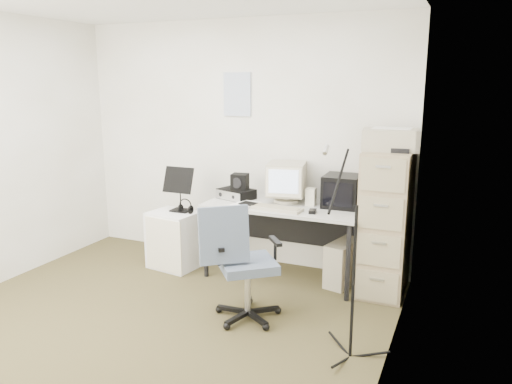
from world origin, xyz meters
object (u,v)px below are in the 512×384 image
at_px(desk, 284,241).
at_px(office_chair, 248,262).
at_px(side_cart, 174,240).
at_px(filing_cabinet, 386,223).

relative_size(desk, office_chair, 1.57).
height_order(desk, side_cart, desk).
distance_m(desk, side_cart, 1.15).
bearing_deg(desk, filing_cabinet, 1.81).
height_order(filing_cabinet, desk, filing_cabinet).
distance_m(filing_cabinet, side_cart, 2.12).
height_order(filing_cabinet, side_cart, filing_cabinet).
relative_size(filing_cabinet, desk, 0.87).
relative_size(office_chair, side_cart, 1.64).
xyz_separation_m(filing_cabinet, office_chair, (-0.91, -0.97, -0.17)).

